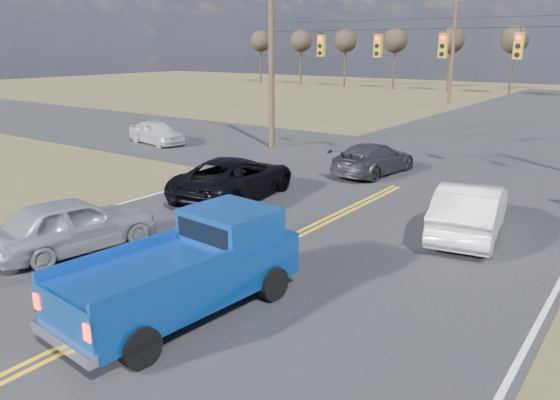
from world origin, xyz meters
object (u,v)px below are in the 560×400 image
Objects in this scene: dgrey_car_queue at (374,159)px; cross_car_west at (156,132)px; pickup_truck at (189,269)px; black_suv at (235,178)px; white_car_queue at (470,209)px; silver_suv at (74,224)px.

dgrey_car_queue is 1.20× the size of cross_car_west.
pickup_truck reaches higher than black_suv.
white_car_queue is (3.19, 8.11, -0.17)m from pickup_truck.
white_car_queue is at bearing 73.81° from pickup_truck.
dgrey_car_queue is (-5.76, 5.50, -0.12)m from white_car_queue.
black_suv is 6.76m from dgrey_car_queue.
cross_car_west is at bearing 6.50° from dgrey_car_queue.
cross_car_west is at bearing -37.02° from black_suv.
silver_suv is 1.14× the size of cross_car_west.
pickup_truck reaches higher than white_car_queue.
silver_suv is (-5.00, 0.72, -0.21)m from pickup_truck.
pickup_truck reaches higher than cross_car_west.
white_car_queue reaches higher than silver_suv.
pickup_truck is at bearing 105.71° from dgrey_car_queue.
cross_car_west is (-15.71, 13.27, -0.30)m from pickup_truck.
black_suv is 8.16m from white_car_queue.
pickup_truck reaches higher than silver_suv.
pickup_truck is 8.72m from white_car_queue.
white_car_queue is (8.19, 7.39, 0.04)m from silver_suv.
white_car_queue is 1.24× the size of cross_car_west.
dgrey_car_queue is at bearing -53.02° from white_car_queue.
black_suv is at bearing -81.00° from silver_suv.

